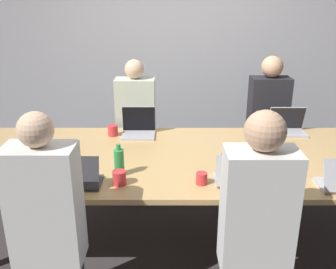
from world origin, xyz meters
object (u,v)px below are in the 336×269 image
(cup_near_midright, at_px, (201,178))
(stapler, at_px, (224,159))
(laptop_far_midleft, at_px, (138,127))
(person_far_midleft, at_px, (136,128))
(cup_far_right, at_px, (260,130))
(person_near_left, at_px, (48,228))
(cup_far_midleft, at_px, (113,131))
(laptop_near_midright, at_px, (240,175))
(person_far_right, at_px, (267,124))
(laptop_near_left, at_px, (73,178))
(laptop_far_right, at_px, (287,125))
(person_near_midright, at_px, (256,231))
(cup_near_left, at_px, (119,178))
(bottle_near_left, at_px, (119,162))

(cup_near_midright, bearing_deg, stapler, 60.69)
(laptop_far_midleft, bearing_deg, person_far_midleft, 98.46)
(cup_far_right, height_order, person_near_left, person_near_left)
(person_far_midleft, xyz_separation_m, cup_near_midright, (0.57, -1.39, 0.11))
(cup_far_midleft, height_order, stapler, cup_far_midleft)
(laptop_near_midright, height_order, cup_near_midright, laptop_near_midright)
(person_far_right, relative_size, laptop_near_midright, 4.05)
(stapler, bearing_deg, laptop_near_left, -149.07)
(laptop_far_right, distance_m, cup_near_midright, 1.39)
(laptop_far_right, distance_m, laptop_near_left, 2.08)
(person_near_left, bearing_deg, person_far_right, -132.95)
(person_near_midright, bearing_deg, stapler, -85.46)
(cup_near_midright, bearing_deg, laptop_far_right, 49.45)
(person_near_left, xyz_separation_m, person_far_midleft, (0.37, 1.82, -0.00))
(laptop_near_left, relative_size, stapler, 2.35)
(cup_far_right, distance_m, person_far_midleft, 1.27)
(laptop_far_midleft, height_order, person_far_midleft, person_far_midleft)
(person_near_left, bearing_deg, cup_near_left, -131.43)
(bottle_near_left, bearing_deg, laptop_near_left, -148.05)
(person_far_right, distance_m, bottle_near_left, 1.93)
(person_far_right, relative_size, person_far_midleft, 1.02)
(cup_far_midleft, bearing_deg, person_far_midleft, 67.05)
(person_near_left, height_order, person_far_midleft, person_near_left)
(laptop_near_left, xyz_separation_m, cup_near_midright, (0.87, 0.04, -0.03))
(laptop_far_right, relative_size, cup_near_midright, 4.01)
(bottle_near_left, height_order, cup_far_midleft, bottle_near_left)
(person_near_midright, bearing_deg, laptop_near_left, -21.36)
(person_near_left, bearing_deg, cup_far_midleft, -97.91)
(laptop_far_midleft, height_order, cup_near_midright, laptop_far_midleft)
(cup_far_right, bearing_deg, person_near_midright, -103.77)
(laptop_near_left, relative_size, cup_near_midright, 4.39)
(laptop_far_midleft, bearing_deg, cup_near_midright, -63.06)
(cup_far_midleft, relative_size, laptop_near_midright, 0.29)
(laptop_near_left, bearing_deg, stapler, -159.41)
(person_far_right, xyz_separation_m, cup_near_midright, (-0.82, -1.46, 0.09))
(person_near_midright, xyz_separation_m, cup_near_midright, (-0.27, 0.49, 0.09))
(person_far_right, relative_size, cup_near_left, 14.21)
(laptop_near_left, bearing_deg, laptop_far_right, -148.34)
(stapler, bearing_deg, bottle_near_left, -153.76)
(laptop_far_right, distance_m, person_near_midright, 1.67)
(cup_near_left, height_order, laptop_far_midleft, laptop_far_midleft)
(laptop_far_midleft, bearing_deg, cup_far_midleft, -172.87)
(person_near_left, height_order, laptop_near_midright, person_near_left)
(person_near_left, distance_m, bottle_near_left, 0.69)
(laptop_near_midright, relative_size, cup_near_midright, 4.17)
(cup_near_midright, bearing_deg, person_near_left, -155.39)
(bottle_near_left, bearing_deg, person_near_midright, -36.23)
(person_near_midright, bearing_deg, cup_near_left, -29.83)
(laptop_near_left, bearing_deg, person_near_midright, 158.64)
(laptop_near_left, distance_m, stapler, 1.15)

